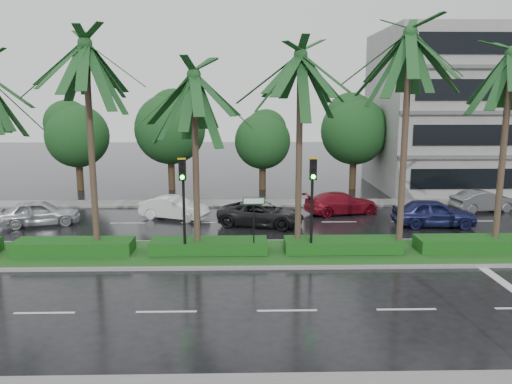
{
  "coord_description": "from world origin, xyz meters",
  "views": [
    {
      "loc": [
        -1.4,
        -20.52,
        6.95
      ],
      "look_at": [
        -0.88,
        1.5,
        2.8
      ],
      "focal_mm": 35.0,
      "sensor_mm": 36.0,
      "label": 1
    }
  ],
  "objects_px": {
    "car_white": "(174,208)",
    "car_silver": "(40,213)",
    "car_grey": "(484,201)",
    "street_sign": "(254,212)",
    "car_blue": "(434,213)",
    "car_darkgrey": "(261,214)",
    "signal_median_left": "(183,193)",
    "car_red": "(341,203)"
  },
  "relations": [
    {
      "from": "car_white",
      "to": "car_silver",
      "type": "bearing_deg",
      "value": 120.47
    },
    {
      "from": "car_silver",
      "to": "car_grey",
      "type": "bearing_deg",
      "value": -100.61
    },
    {
      "from": "street_sign",
      "to": "car_silver",
      "type": "xyz_separation_m",
      "value": [
        -11.76,
        6.18,
        -1.41
      ]
    },
    {
      "from": "car_blue",
      "to": "car_darkgrey",
      "type": "bearing_deg",
      "value": 90.11
    },
    {
      "from": "car_darkgrey",
      "to": "car_blue",
      "type": "relative_size",
      "value": 1.07
    },
    {
      "from": "signal_median_left",
      "to": "car_white",
      "type": "xyz_separation_m",
      "value": [
        -1.5,
        7.65,
        -2.34
      ]
    },
    {
      "from": "car_white",
      "to": "car_blue",
      "type": "bearing_deg",
      "value": -77.68
    },
    {
      "from": "car_darkgrey",
      "to": "car_red",
      "type": "height_order",
      "value": "car_red"
    },
    {
      "from": "car_silver",
      "to": "car_darkgrey",
      "type": "relative_size",
      "value": 0.89
    },
    {
      "from": "car_blue",
      "to": "car_grey",
      "type": "height_order",
      "value": "car_blue"
    },
    {
      "from": "street_sign",
      "to": "car_red",
      "type": "distance_m",
      "value": 10.31
    },
    {
      "from": "signal_median_left",
      "to": "car_grey",
      "type": "relative_size",
      "value": 1.09
    },
    {
      "from": "car_white",
      "to": "car_grey",
      "type": "distance_m",
      "value": 19.06
    },
    {
      "from": "car_white",
      "to": "car_darkgrey",
      "type": "xyz_separation_m",
      "value": [
        5.0,
        -1.61,
        -0.0
      ]
    },
    {
      "from": "street_sign",
      "to": "car_darkgrey",
      "type": "distance_m",
      "value": 6.06
    },
    {
      "from": "car_silver",
      "to": "car_red",
      "type": "distance_m",
      "value": 17.43
    },
    {
      "from": "signal_median_left",
      "to": "car_blue",
      "type": "relative_size",
      "value": 0.98
    },
    {
      "from": "signal_median_left",
      "to": "car_silver",
      "type": "relative_size",
      "value": 1.04
    },
    {
      "from": "car_white",
      "to": "car_red",
      "type": "distance_m",
      "value": 10.06
    },
    {
      "from": "car_blue",
      "to": "car_white",
      "type": "bearing_deg",
      "value": 84.69
    },
    {
      "from": "car_white",
      "to": "car_blue",
      "type": "distance_m",
      "value": 14.64
    },
    {
      "from": "street_sign",
      "to": "car_darkgrey",
      "type": "relative_size",
      "value": 0.55
    },
    {
      "from": "car_white",
      "to": "car_blue",
      "type": "relative_size",
      "value": 0.9
    },
    {
      "from": "street_sign",
      "to": "car_silver",
      "type": "distance_m",
      "value": 13.35
    },
    {
      "from": "street_sign",
      "to": "car_red",
      "type": "bearing_deg",
      "value": 57.4
    },
    {
      "from": "car_red",
      "to": "car_silver",
      "type": "bearing_deg",
      "value": 82.9
    },
    {
      "from": "street_sign",
      "to": "car_white",
      "type": "height_order",
      "value": "street_sign"
    },
    {
      "from": "car_red",
      "to": "car_grey",
      "type": "relative_size",
      "value": 1.14
    },
    {
      "from": "car_silver",
      "to": "car_darkgrey",
      "type": "height_order",
      "value": "car_silver"
    },
    {
      "from": "street_sign",
      "to": "car_blue",
      "type": "relative_size",
      "value": 0.59
    },
    {
      "from": "car_silver",
      "to": "car_grey",
      "type": "height_order",
      "value": "car_silver"
    },
    {
      "from": "car_silver",
      "to": "car_darkgrey",
      "type": "distance_m",
      "value": 12.26
    },
    {
      "from": "car_white",
      "to": "car_grey",
      "type": "xyz_separation_m",
      "value": [
        19.0,
        1.55,
        -0.0
      ]
    },
    {
      "from": "car_red",
      "to": "car_grey",
      "type": "height_order",
      "value": "car_red"
    },
    {
      "from": "car_silver",
      "to": "car_white",
      "type": "bearing_deg",
      "value": -96.68
    },
    {
      "from": "signal_median_left",
      "to": "car_blue",
      "type": "xyz_separation_m",
      "value": [
        13.0,
        5.61,
        -2.24
      ]
    },
    {
      "from": "car_red",
      "to": "car_blue",
      "type": "relative_size",
      "value": 1.03
    },
    {
      "from": "car_red",
      "to": "signal_median_left",
      "type": "bearing_deg",
      "value": 120.83
    },
    {
      "from": "car_grey",
      "to": "signal_median_left",
      "type": "bearing_deg",
      "value": 107.78
    },
    {
      "from": "car_silver",
      "to": "car_white",
      "type": "relative_size",
      "value": 1.05
    },
    {
      "from": "street_sign",
      "to": "car_grey",
      "type": "height_order",
      "value": "street_sign"
    },
    {
      "from": "car_silver",
      "to": "car_white",
      "type": "height_order",
      "value": "car_silver"
    }
  ]
}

